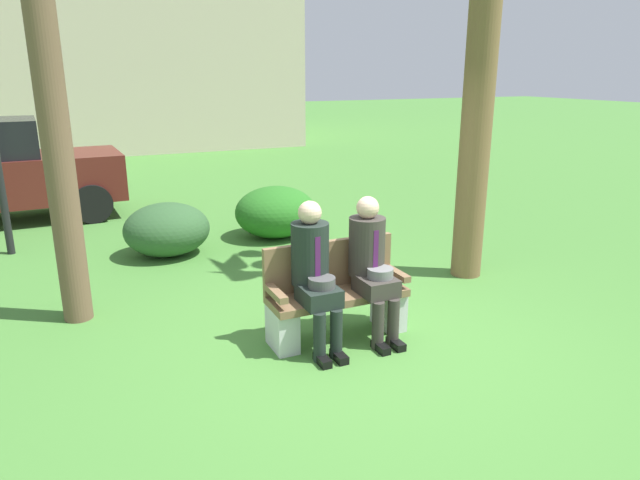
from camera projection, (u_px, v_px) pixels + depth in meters
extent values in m
plane|color=#447D33|center=(369.00, 345.00, 5.28)|extent=(80.00, 80.00, 0.00)
cube|color=brown|center=(338.00, 296.00, 5.33)|extent=(1.31, 0.44, 0.07)
cube|color=brown|center=(329.00, 263.00, 5.42)|extent=(1.31, 0.06, 0.45)
cube|color=brown|center=(275.00, 293.00, 5.05)|extent=(0.08, 0.44, 0.06)
cube|color=brown|center=(395.00, 273.00, 5.54)|extent=(0.08, 0.44, 0.06)
cube|color=silver|center=(282.00, 329.00, 5.17)|extent=(0.20, 0.37, 0.38)
cube|color=silver|center=(389.00, 308.00, 5.62)|extent=(0.20, 0.37, 0.38)
cube|color=#1E2823|center=(319.00, 295.00, 5.04)|extent=(0.32, 0.38, 0.16)
cylinder|color=#1E2823|center=(320.00, 337.00, 4.93)|extent=(0.11, 0.11, 0.45)
cylinder|color=#1E2823|center=(336.00, 334.00, 4.99)|extent=(0.11, 0.11, 0.45)
cube|color=black|center=(322.00, 360.00, 4.93)|extent=(0.09, 0.22, 0.07)
cube|color=black|center=(339.00, 356.00, 5.00)|extent=(0.09, 0.22, 0.07)
cylinder|color=#1E2823|center=(310.00, 254.00, 5.11)|extent=(0.34, 0.34, 0.56)
cube|color=#4C1951|center=(318.00, 257.00, 4.96)|extent=(0.05, 0.01, 0.36)
sphere|color=beige|center=(310.00, 213.00, 5.01)|extent=(0.21, 0.21, 0.21)
cylinder|color=#494949|center=(322.00, 282.00, 5.00)|extent=(0.24, 0.24, 0.09)
cube|color=#38332D|center=(376.00, 285.00, 5.27)|extent=(0.32, 0.38, 0.16)
cylinder|color=#38332D|center=(378.00, 325.00, 5.16)|extent=(0.11, 0.11, 0.45)
cylinder|color=#38332D|center=(393.00, 322.00, 5.22)|extent=(0.11, 0.11, 0.45)
cube|color=black|center=(381.00, 347.00, 5.16)|extent=(0.09, 0.22, 0.07)
cube|color=black|center=(396.00, 344.00, 5.23)|extent=(0.09, 0.22, 0.07)
cylinder|color=#38332D|center=(367.00, 246.00, 5.35)|extent=(0.34, 0.34, 0.55)
cube|color=#4C1951|center=(376.00, 249.00, 5.20)|extent=(0.05, 0.01, 0.35)
sphere|color=beige|center=(368.00, 208.00, 5.24)|extent=(0.21, 0.21, 0.21)
cylinder|color=slate|center=(380.00, 273.00, 5.23)|extent=(0.24, 0.24, 0.09)
cylinder|color=brown|center=(480.00, 78.00, 6.46)|extent=(0.36, 0.36, 4.68)
cylinder|color=brown|center=(49.00, 85.00, 5.20)|extent=(0.28, 0.28, 4.59)
ellipsoid|color=#30572E|center=(167.00, 229.00, 7.77)|extent=(1.15, 1.05, 0.72)
ellipsoid|color=#296F21|center=(276.00, 212.00, 8.63)|extent=(1.23, 1.13, 0.77)
cylinder|color=black|center=(83.00, 187.00, 10.75)|extent=(0.65, 0.17, 0.64)
cylinder|color=black|center=(92.00, 204.00, 9.42)|extent=(0.65, 0.17, 0.64)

